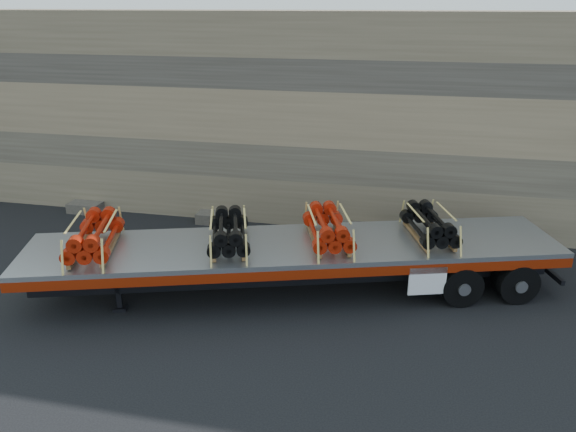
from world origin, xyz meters
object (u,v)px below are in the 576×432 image
at_px(bundle_midrear, 328,228).
at_px(bundle_rear, 429,225).
at_px(trailer, 294,267).
at_px(bundle_midfront, 229,233).
at_px(bundle_front, 94,237).

relative_size(bundle_midrear, bundle_rear, 1.05).
bearing_deg(trailer, bundle_midfront, -180.00).
xyz_separation_m(bundle_front, bundle_midfront, (3.18, 1.03, -0.03)).
distance_m(bundle_front, bundle_rear, 8.62).
bearing_deg(bundle_midfront, bundle_front, -180.00).
bearing_deg(bundle_midrear, trailer, 180.00).
relative_size(trailer, bundle_rear, 6.79).
bearing_deg(bundle_rear, bundle_midfront, -180.00).
height_order(bundle_midrear, bundle_rear, bundle_midrear).
height_order(bundle_midfront, bundle_midrear, bundle_midrear).
xyz_separation_m(trailer, bundle_rear, (3.42, 1.11, 1.05)).
distance_m(bundle_front, bundle_midrear, 5.92).
xyz_separation_m(trailer, bundle_front, (-4.78, -1.55, 1.08)).
xyz_separation_m(bundle_midfront, bundle_rear, (5.02, 1.63, -0.00)).
relative_size(bundle_midfront, bundle_midrear, 0.97).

